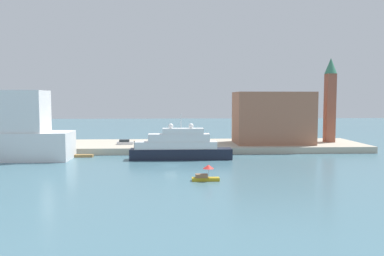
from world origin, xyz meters
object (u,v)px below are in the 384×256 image
Objects in this scene: bell_tower at (330,96)px; mooring_bollard at (173,146)px; work_barge at (81,156)px; person_figure at (134,144)px; parked_car at (125,142)px; small_motorboat at (206,175)px; large_yacht at (180,147)px; harbor_building at (273,118)px.

bell_tower is 49.26m from mooring_bollard.
work_barge is 13.93m from person_figure.
parked_car is (9.60, 11.77, 2.00)m from work_barge.
bell_tower reaches higher than small_motorboat.
small_motorboat is at bearing -64.99° from parked_car.
parked_car is (-15.03, 16.61, -0.66)m from large_yacht.
work_barge is (-24.62, 4.83, -2.67)m from large_yacht.
parked_car is at bearing 132.14° from large_yacht.
mooring_bollard is (13.37, -7.69, -0.15)m from parked_car.
large_yacht is 25.01m from small_motorboat.
small_motorboat is 0.23× the size of harbor_building.
large_yacht is 3.95× the size of work_barge.
large_yacht reaches higher than mooring_bollard.
small_motorboat is 2.67× the size of person_figure.
bell_tower is (17.66, 2.56, 6.11)m from harbor_building.
bell_tower is (69.22, 14.88, 14.87)m from work_barge.
small_motorboat is 37.59m from person_figure.
large_yacht is 22.41m from parked_car.
person_figure reaches higher than mooring_bollard.
person_figure is (-56.28, -10.25, -12.61)m from bell_tower.
mooring_bollard is (22.96, 4.08, 1.85)m from work_barge.
work_barge is at bearing -167.87° from bell_tower.
work_barge is at bearing -129.18° from parked_car.
large_yacht is 15.03m from person_figure.
large_yacht is 9.10m from mooring_bollard.
large_yacht reaches higher than work_barge.
harbor_building is at bearing 61.40° from small_motorboat.
parked_car is 15.42m from mooring_bollard.
small_motorboat reaches higher than mooring_bollard.
work_barge is 0.25× the size of bell_tower.
mooring_bollard is at bearing 99.90° from small_motorboat.
bell_tower is at bearing 47.63° from small_motorboat.
work_barge is 6.98× the size of mooring_bollard.
bell_tower is 58.58m from person_figure.
bell_tower reaches higher than harbor_building.
small_motorboat reaches higher than work_barge.
harbor_building is 39.92m from person_figure.
small_motorboat is 34.03m from mooring_bollard.
large_yacht is at bearing -47.86° from parked_car.
small_motorboat is 48.21m from harbor_building.
bell_tower is at bearing 2.98° from parked_car.
bell_tower is at bearing 12.13° from work_barge.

